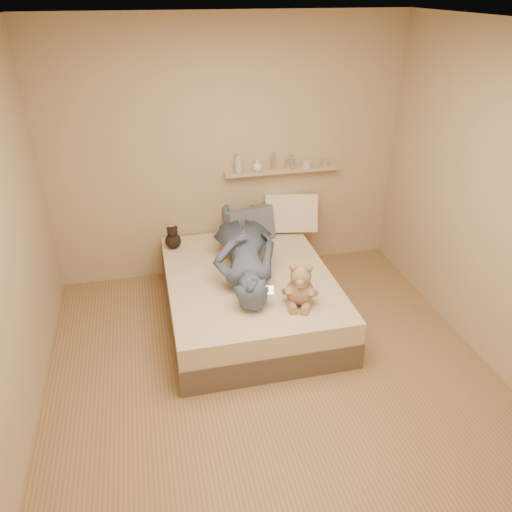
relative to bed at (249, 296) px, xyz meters
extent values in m
plane|color=olive|center=(0.00, -0.93, -0.22)|extent=(3.80, 3.80, 0.00)
plane|color=silver|center=(0.00, -0.93, 2.38)|extent=(3.80, 3.80, 0.00)
plane|color=tan|center=(0.00, 0.97, 1.08)|extent=(3.60, 0.00, 3.60)
plane|color=tan|center=(0.00, -2.83, 1.08)|extent=(3.60, 0.00, 3.60)
plane|color=tan|center=(1.80, -0.93, 1.08)|extent=(0.00, 3.80, 3.80)
cube|color=brown|center=(0.00, 0.00, -0.10)|extent=(1.50, 1.90, 0.25)
cube|color=beige|center=(0.00, 0.00, 0.13)|extent=(1.48, 1.88, 0.20)
cube|color=silver|center=(0.01, -0.51, 0.38)|extent=(0.19, 0.11, 0.06)
cube|color=black|center=(0.00, -0.52, 0.39)|extent=(0.10, 0.06, 0.03)
sphere|color=#966D52|center=(0.31, -0.54, 0.34)|extent=(0.23, 0.23, 0.23)
sphere|color=#A67D5B|center=(0.31, -0.56, 0.50)|extent=(0.17, 0.17, 0.17)
sphere|color=#997854|center=(0.25, -0.54, 0.58)|extent=(0.07, 0.07, 0.07)
sphere|color=#9C6E55|center=(0.36, -0.58, 0.58)|extent=(0.07, 0.07, 0.07)
sphere|color=#9F7C57|center=(0.28, -0.63, 0.49)|extent=(0.07, 0.07, 0.07)
cylinder|color=#A28856|center=(0.20, -0.53, 0.36)|extent=(0.07, 0.15, 0.13)
cylinder|color=#A67C58|center=(0.40, -0.60, 0.36)|extent=(0.14, 0.16, 0.13)
cylinder|color=#9D7754|center=(0.23, -0.62, 0.26)|extent=(0.09, 0.16, 0.08)
cylinder|color=#9F7755|center=(0.33, -0.65, 0.26)|extent=(0.14, 0.17, 0.08)
cylinder|color=silver|center=(0.31, -0.56, 0.43)|extent=(0.16, 0.16, 0.02)
sphere|color=black|center=(-0.63, 0.69, 0.31)|extent=(0.16, 0.16, 0.16)
sphere|color=black|center=(-0.63, 0.68, 0.41)|extent=(0.11, 0.11, 0.11)
sphere|color=black|center=(-0.67, 0.68, 0.45)|extent=(0.04, 0.04, 0.04)
sphere|color=black|center=(-0.59, 0.69, 0.45)|extent=(0.04, 0.04, 0.04)
cube|color=beige|center=(0.64, 0.83, 0.43)|extent=(0.59, 0.38, 0.43)
cube|color=slate|center=(0.16, 0.69, 0.40)|extent=(0.54, 0.35, 0.36)
imported|color=#475670|center=(-0.02, 0.16, 0.42)|extent=(0.80, 1.67, 0.39)
cube|color=tan|center=(0.55, 0.91, 0.88)|extent=(1.20, 0.12, 0.03)
imported|color=#B8BBC1|center=(0.09, 0.91, 1.00)|extent=(0.09, 0.09, 0.21)
imported|color=white|center=(0.29, 0.91, 0.95)|extent=(0.14, 0.14, 0.13)
cylinder|color=silver|center=(0.45, 0.91, 0.98)|extent=(0.04, 0.04, 0.18)
imported|color=silver|center=(0.64, 0.91, 0.96)|extent=(0.09, 0.09, 0.15)
cylinder|color=silver|center=(0.81, 0.91, 0.93)|extent=(0.10, 0.10, 0.07)
cylinder|color=#B2A299|center=(1.02, 0.91, 0.92)|extent=(0.07, 0.07, 0.06)
camera|label=1|loc=(-0.82, -3.84, 2.59)|focal=35.00mm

